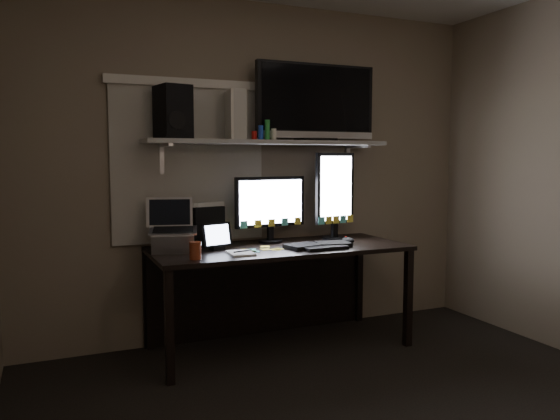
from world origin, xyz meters
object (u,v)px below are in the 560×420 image
speaker (173,112)px  keyboard (318,245)px  laptop (173,226)px  tablet (217,236)px  monitor_portrait (335,195)px  game_console (234,116)px  monitor_landscape (270,209)px  desk (273,268)px  tv (316,103)px  mouse (348,240)px  cup (195,251)px

speaker → keyboard: bearing=-30.6°
laptop → tablet: bearing=4.5°
tablet → laptop: (-0.28, 0.05, 0.08)m
monitor_portrait → game_console: (-0.78, 0.08, 0.58)m
monitor_landscape → speaker: 0.98m
desk → tv: 1.28m
tv → speaker: 1.09m
monitor_landscape → laptop: 0.76m
keyboard → game_console: game_console is taller
game_console → speaker: speaker is taller
mouse → cup: size_ratio=1.11×
mouse → desk: bearing=159.4°
monitor_landscape → tv: tv is taller
desk → game_console: game_console is taller
mouse → cup: cup is taller
desk → cup: bearing=-151.7°
monitor_portrait → keyboard: monitor_portrait is taller
keyboard → speaker: speaker is taller
monitor_portrait → tablet: size_ratio=3.16×
tablet → desk: bearing=-3.2°
tablet → speaker: bearing=134.2°
tv → game_console: 0.65m
keyboard → tablet: 0.71m
speaker → tablet: bearing=-43.2°
cup → game_console: bearing=48.6°
monitor_landscape → monitor_portrait: (0.51, -0.05, 0.09)m
desk → monitor_portrait: monitor_portrait is taller
desk → speaker: (-0.70, 0.07, 1.10)m
monitor_portrait → mouse: size_ratio=5.66×
keyboard → mouse: size_ratio=3.97×
monitor_portrait → speaker: (-1.22, 0.04, 0.59)m
desk → mouse: mouse is taller
speaker → game_console: bearing=-6.5°
cup → speaker: speaker is taller
speaker → cup: bearing=-97.5°
game_console → monitor_landscape: bearing=2.2°
laptop → tv: tv is taller
mouse → laptop: size_ratio=0.34×
speaker → monitor_portrait: bearing=-13.4°
monitor_landscape → game_console: bearing=167.5°
desk → game_console: size_ratio=5.23×
desk → monitor_portrait: (0.52, 0.03, 0.51)m
laptop → monitor_landscape: bearing=23.5°
monitor_landscape → speaker: (-0.71, -0.01, 0.68)m
cup → keyboard: bearing=6.5°
tablet → game_console: game_console is taller
monitor_landscape → monitor_portrait: monitor_portrait is taller
monitor_portrait → tv: bearing=148.8°
keyboard → mouse: mouse is taller
monitor_landscape → monitor_portrait: 0.52m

